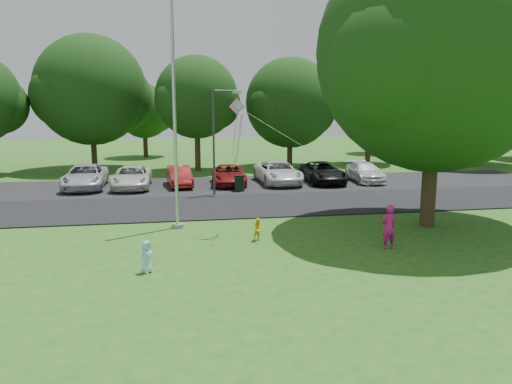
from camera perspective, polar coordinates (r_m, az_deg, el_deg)
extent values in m
plane|color=#285E18|center=(16.91, 3.44, -7.67)|extent=(120.00, 120.00, 0.00)
cube|color=black|center=(25.47, -1.22, -1.51)|extent=(60.00, 6.00, 0.06)
cube|color=black|center=(31.80, -3.00, 0.81)|extent=(42.00, 7.00, 0.06)
cylinder|color=#B7BABF|center=(20.66, -9.33, 9.54)|extent=(0.14, 0.14, 10.00)
cylinder|color=gray|center=(21.28, -8.95, -3.83)|extent=(0.50, 0.50, 0.16)
cylinder|color=#3F3F44|center=(28.02, -4.86, 5.65)|extent=(0.12, 0.12, 5.99)
cylinder|color=#3F3F44|center=(28.18, -3.57, 11.48)|extent=(1.38, 0.40, 0.08)
cube|color=silver|center=(28.42, -2.21, 11.34)|extent=(0.49, 0.32, 0.14)
cylinder|color=black|center=(29.32, -1.90, 0.90)|extent=(0.59, 0.59, 0.94)
cylinder|color=black|center=(29.24, -1.91, 1.86)|extent=(0.63, 0.63, 0.05)
cylinder|color=#332316|center=(22.21, 19.19, 1.10)|extent=(0.62, 0.62, 3.79)
sphere|color=black|center=(22.07, 20.01, 14.81)|extent=(9.71, 9.71, 9.71)
sphere|color=black|center=(23.97, 23.37, 12.42)|extent=(6.31, 6.31, 6.31)
sphere|color=black|center=(20.06, 16.72, 14.12)|extent=(5.82, 5.82, 5.82)
sphere|color=black|center=(20.07, 15.46, 13.28)|extent=(5.05, 5.05, 5.05)
cylinder|color=#332316|center=(41.47, -18.04, 4.68)|extent=(0.44, 0.44, 3.19)
sphere|color=black|center=(41.33, -18.39, 11.00)|extent=(8.50, 8.50, 8.50)
sphere|color=black|center=(41.93, -15.54, 10.25)|extent=(5.53, 5.53, 5.53)
sphere|color=black|center=(40.55, -20.98, 10.28)|extent=(5.10, 5.10, 5.10)
cylinder|color=#332316|center=(38.78, -6.69, 4.94)|extent=(0.44, 0.44, 3.43)
sphere|color=black|center=(38.63, -6.81, 10.72)|extent=(6.27, 6.27, 6.27)
sphere|color=black|center=(39.36, -4.76, 10.06)|extent=(4.07, 4.07, 4.07)
sphere|color=black|center=(37.80, -8.66, 10.22)|extent=(3.76, 3.76, 3.76)
cylinder|color=#332316|center=(41.19, 3.88, 4.75)|extent=(0.44, 0.44, 2.66)
sphere|color=black|center=(41.01, 3.95, 10.14)|extent=(7.27, 7.27, 7.27)
sphere|color=black|center=(42.14, 5.89, 9.37)|extent=(4.72, 4.72, 4.72)
sphere|color=black|center=(39.81, 2.19, 9.63)|extent=(4.36, 4.36, 4.36)
cylinder|color=#332316|center=(44.08, 12.68, 5.11)|extent=(0.44, 0.44, 3.02)
sphere|color=black|center=(43.93, 12.86, 9.65)|extent=(5.67, 5.67, 5.67)
sphere|color=black|center=(44.95, 14.08, 9.06)|extent=(3.68, 3.68, 3.68)
sphere|color=black|center=(42.84, 11.80, 9.30)|extent=(3.40, 3.40, 3.40)
cylinder|color=#332316|center=(45.92, 24.22, 4.91)|extent=(0.44, 0.44, 3.42)
sphere|color=black|center=(45.81, 24.65, 10.87)|extent=(8.77, 8.77, 8.77)
sphere|color=black|center=(47.64, 25.98, 9.92)|extent=(5.70, 5.70, 5.70)
sphere|color=black|center=(43.92, 23.51, 10.45)|extent=(5.26, 5.26, 5.26)
cylinder|color=#332316|center=(49.86, -12.52, 5.43)|extent=(0.44, 0.44, 2.60)
sphere|color=black|center=(49.72, -12.66, 9.01)|extent=(5.20, 5.20, 5.20)
sphere|color=black|center=(50.21, -11.27, 8.62)|extent=(3.38, 3.38, 3.38)
sphere|color=black|center=(49.13, -13.91, 8.65)|extent=(3.12, 3.12, 3.12)
cylinder|color=#332316|center=(53.90, 13.99, 5.70)|extent=(0.44, 0.44, 2.60)
sphere|color=black|center=(53.77, 14.13, 9.01)|extent=(5.20, 5.20, 5.20)
sphere|color=black|center=(54.73, 15.02, 8.58)|extent=(3.38, 3.38, 3.38)
sphere|color=black|center=(52.76, 13.36, 8.75)|extent=(3.12, 3.12, 3.12)
imported|color=silver|center=(31.96, -18.94, 1.68)|extent=(2.48, 5.21, 1.43)
imported|color=silver|center=(31.27, -13.99, 1.65)|extent=(2.27, 4.82, 1.33)
imported|color=maroon|center=(31.37, -8.74, 1.79)|extent=(1.65, 3.91, 1.26)
imported|color=maroon|center=(31.65, -3.13, 1.96)|extent=(2.36, 4.62, 1.25)
imported|color=silver|center=(32.20, 2.52, 2.27)|extent=(2.54, 5.23, 1.43)
imported|color=black|center=(32.72, 7.64, 2.24)|extent=(2.27, 4.86, 1.35)
imported|color=silver|center=(33.69, 12.32, 2.24)|extent=(1.92, 4.36, 1.25)
imported|color=#C71A75|center=(18.41, 14.91, -3.91)|extent=(0.65, 0.49, 1.62)
imported|color=yellow|center=(18.96, 0.28, -4.30)|extent=(0.51, 0.44, 0.88)
imported|color=#A1E0F7|center=(15.81, -12.37, -7.24)|extent=(0.58, 0.58, 1.02)
cube|color=pink|center=(19.60, -2.18, 9.74)|extent=(0.63, 0.12, 0.63)
cube|color=#8CC6E5|center=(19.58, -2.02, 9.80)|extent=(0.30, 0.07, 0.30)
cylinder|color=white|center=(18.61, 6.18, 4.73)|extent=(4.99, 3.25, 3.21)
cylinder|color=pink|center=(19.63, -2.45, 6.54)|extent=(0.21, 0.27, 1.67)
cylinder|color=pink|center=(19.71, -1.89, 6.17)|extent=(0.23, 0.44, 1.91)
cylinder|color=pink|center=(19.58, -2.12, 5.76)|extent=(0.25, 0.64, 2.13)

